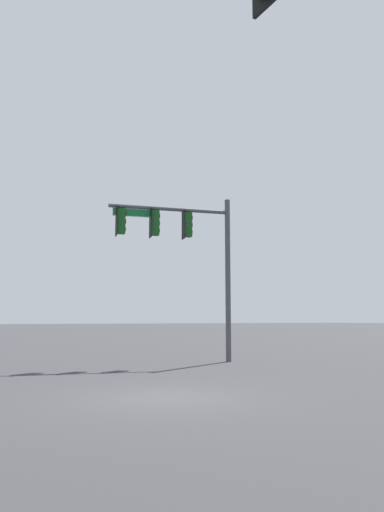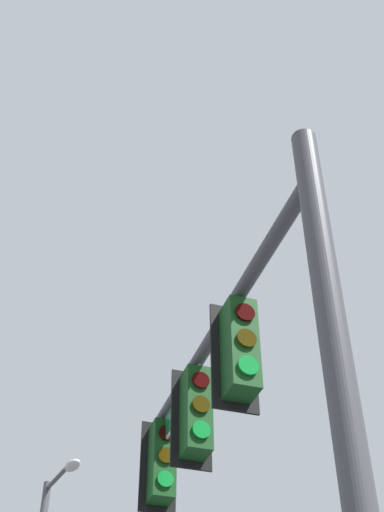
# 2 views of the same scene
# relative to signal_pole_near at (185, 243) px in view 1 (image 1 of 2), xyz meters

# --- Properties ---
(ground_plane) EXTENTS (400.00, 400.00, 0.00)m
(ground_plane) POSITION_rel_signal_pole_near_xyz_m (4.99, 8.37, -5.24)
(ground_plane) COLOR #38383A
(signal_pole_near) EXTENTS (5.46, 1.48, 7.35)m
(signal_pole_near) POSITION_rel_signal_pole_near_xyz_m (0.00, 0.00, 0.00)
(signal_pole_near) COLOR #47474C
(signal_pole_near) RESTS_ON ground_plane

